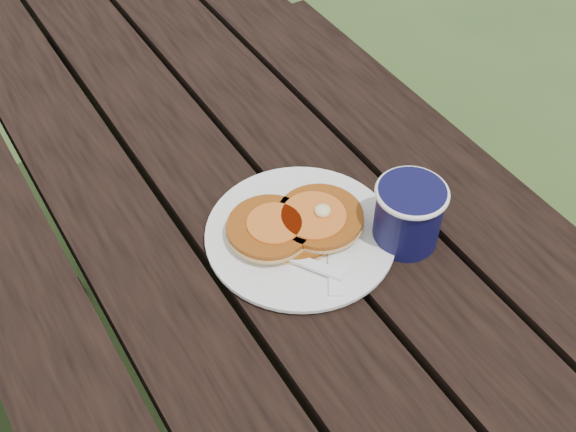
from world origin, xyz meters
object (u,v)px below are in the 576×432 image
picnic_table (255,370)px  pancake_stack (296,224)px  coffee_cup (409,212)px  plate (301,235)px

picnic_table → pancake_stack: (0.05, -0.05, 0.41)m
picnic_table → coffee_cup: bearing=-36.0°
picnic_table → plate: bearing=-43.4°
plate → pancake_stack: size_ratio=1.37×
pancake_stack → coffee_cup: bearing=-33.6°
plate → pancake_stack: pancake_stack is taller
picnic_table → coffee_cup: coffee_cup is taller
plate → pancake_stack: bearing=113.7°
picnic_table → plate: size_ratio=6.95×
picnic_table → coffee_cup: 0.49m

